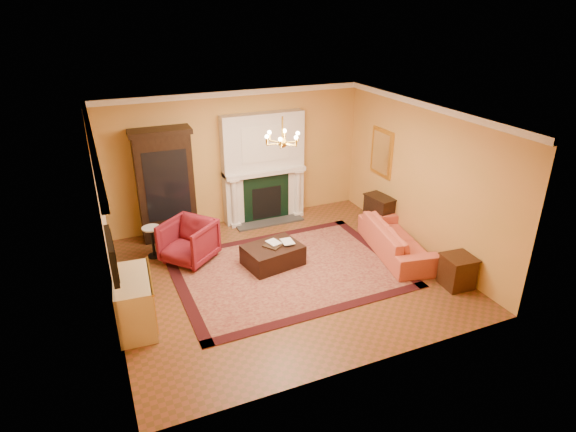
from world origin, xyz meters
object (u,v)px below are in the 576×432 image
china_cabinet (166,187)px  wingback_armchair (188,240)px  commode (135,302)px  leather_ottoman (273,255)px  coral_sofa (397,235)px  pedestal_table (153,240)px  end_table (457,272)px  console_table (379,213)px

china_cabinet → wingback_armchair: size_ratio=2.47×
commode → leather_ottoman: size_ratio=1.09×
commode → coral_sofa: (5.16, 0.36, -0.01)m
wingback_armchair → pedestal_table: wingback_armchair is taller
china_cabinet → commode: bearing=-108.6°
end_table → leather_ottoman: (-2.76, 2.02, -0.07)m
pedestal_table → leather_ottoman: 2.43m
coral_sofa → leather_ottoman: size_ratio=2.05×
commode → leather_ottoman: bearing=23.1°
pedestal_table → china_cabinet: bearing=59.6°
china_cabinet → console_table: china_cabinet is taller
leather_ottoman → console_table: bearing=2.3°
leather_ottoman → commode: bearing=-171.3°
wingback_armchair → console_table: wingback_armchair is taller
china_cabinet → commode: size_ratio=1.98×
leather_ottoman → coral_sofa: bearing=-23.1°
china_cabinet → commode: 3.27m
wingback_armchair → pedestal_table: 0.77m
coral_sofa → console_table: 1.24m
china_cabinet → pedestal_table: 1.22m
commode → end_table: bearing=-7.2°
wingback_armchair → coral_sofa: 4.16m
console_table → end_table: bearing=-99.6°
pedestal_table → leather_ottoman: pedestal_table is taller
wingback_armchair → leather_ottoman: 1.68m
china_cabinet → end_table: china_cabinet is taller
wingback_armchair → end_table: size_ratio=1.63×
pedestal_table → console_table: bearing=-7.2°
wingback_armchair → leather_ottoman: bearing=20.2°
wingback_armchair → end_table: (4.22, -2.83, -0.18)m
pedestal_table → coral_sofa: 4.90m
pedestal_table → end_table: (4.84, -3.27, -0.10)m
china_cabinet → coral_sofa: (4.07, -2.64, -0.72)m
coral_sofa → console_table: coral_sofa is taller
coral_sofa → end_table: coral_sofa is taller
pedestal_table → coral_sofa: (4.56, -1.82, 0.05)m
leather_ottoman → pedestal_table: bearing=138.6°
china_cabinet → leather_ottoman: (1.60, -2.07, -0.93)m
console_table → coral_sofa: bearing=-114.6°
china_cabinet → leather_ottoman: 2.78m
commode → china_cabinet: bearing=74.1°
wingback_armchair → pedestal_table: size_ratio=1.42×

